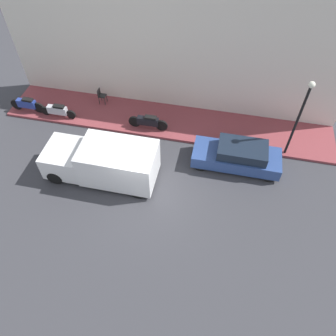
# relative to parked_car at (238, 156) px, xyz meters

# --- Properties ---
(ground_plane) EXTENTS (60.00, 60.00, 0.00)m
(ground_plane) POSITION_rel_parked_car_xyz_m (-2.71, 4.00, -0.64)
(ground_plane) COLOR #38383D
(sidewalk) EXTENTS (2.76, 17.89, 0.14)m
(sidewalk) POSITION_rel_parked_car_xyz_m (2.35, 4.00, -0.57)
(sidewalk) COLOR brown
(sidewalk) RESTS_ON ground_plane
(building_facade) EXTENTS (0.30, 17.89, 6.81)m
(building_facade) POSITION_rel_parked_car_xyz_m (3.88, 4.00, 2.76)
(building_facade) COLOR silver
(building_facade) RESTS_ON ground_plane
(parked_car) EXTENTS (1.62, 4.19, 1.33)m
(parked_car) POSITION_rel_parked_car_xyz_m (0.00, 0.00, 0.00)
(parked_car) COLOR #2D4784
(parked_car) RESTS_ON ground_plane
(delivery_van) EXTENTS (2.05, 5.20, 1.94)m
(delivery_van) POSITION_rel_parked_car_xyz_m (-1.99, 6.08, 0.35)
(delivery_van) COLOR white
(delivery_van) RESTS_ON ground_plane
(motorcycle_black) EXTENTS (0.30, 2.14, 0.83)m
(motorcycle_black) POSITION_rel_parked_car_xyz_m (1.51, 4.83, -0.04)
(motorcycle_black) COLOR black
(motorcycle_black) RESTS_ON sidewalk
(motorcycle_blue) EXTENTS (0.30, 2.00, 0.85)m
(motorcycle_blue) POSITION_rel_parked_car_xyz_m (1.50, 11.81, -0.04)
(motorcycle_blue) COLOR navy
(motorcycle_blue) RESTS_ON sidewalk
(scooter_silver) EXTENTS (0.30, 2.05, 0.78)m
(scooter_silver) POSITION_rel_parked_car_xyz_m (1.40, 9.94, -0.08)
(scooter_silver) COLOR #B7B7BF
(scooter_silver) RESTS_ON sidewalk
(streetlamp) EXTENTS (0.30, 0.30, 4.22)m
(streetlamp) POSITION_rel_parked_car_xyz_m (1.22, -2.35, 2.14)
(streetlamp) COLOR black
(streetlamp) RESTS_ON sidewalk
(cafe_chair) EXTENTS (0.40, 0.40, 0.90)m
(cafe_chair) POSITION_rel_parked_car_xyz_m (3.06, 8.00, 0.03)
(cafe_chair) COLOR #262626
(cafe_chair) RESTS_ON sidewalk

